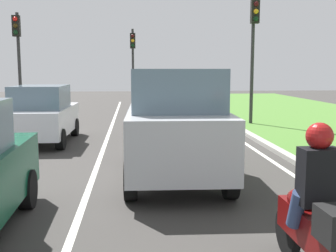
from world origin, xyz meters
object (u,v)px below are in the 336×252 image
at_px(traffic_light_near_right, 254,37).
at_px(traffic_light_far_median, 133,54).
at_px(car_hatchback_far, 43,115).
at_px(traffic_light_overhead_left, 18,47).
at_px(rider_person, 318,175).
at_px(car_suv_ahead, 175,123).
at_px(motorcycle, 317,234).

bearing_deg(traffic_light_near_right, traffic_light_far_median, 118.12).
bearing_deg(car_hatchback_far, traffic_light_overhead_left, 111.57).
height_order(traffic_light_near_right, traffic_light_overhead_left, traffic_light_near_right).
bearing_deg(car_hatchback_far, rider_person, -61.42).
distance_m(car_hatchback_far, traffic_light_near_right, 8.79).
height_order(car_suv_ahead, car_hatchback_far, car_suv_ahead).
xyz_separation_m(rider_person, traffic_light_far_median, (-1.86, 21.50, 1.95)).
distance_m(car_suv_ahead, car_hatchback_far, 5.82).
distance_m(motorcycle, rider_person, 0.62).
distance_m(traffic_light_near_right, traffic_light_far_median, 10.17).
relative_size(traffic_light_near_right, traffic_light_far_median, 1.14).
bearing_deg(car_hatchback_far, traffic_light_near_right, 25.98).
height_order(car_hatchback_far, traffic_light_far_median, traffic_light_far_median).
relative_size(car_suv_ahead, motorcycle, 2.40).
relative_size(car_suv_ahead, rider_person, 3.91).
bearing_deg(car_suv_ahead, traffic_light_overhead_left, 121.10).
relative_size(rider_person, traffic_light_near_right, 0.22).
bearing_deg(motorcycle, traffic_light_far_median, 94.13).
height_order(car_hatchback_far, motorcycle, car_hatchback_far).
xyz_separation_m(motorcycle, rider_person, (-0.00, 0.05, 0.62)).
relative_size(car_suv_ahead, traffic_light_near_right, 0.86).
bearing_deg(motorcycle, traffic_light_near_right, 76.09).
distance_m(car_hatchback_far, traffic_light_far_median, 12.99).
xyz_separation_m(motorcycle, traffic_light_overhead_left, (-6.87, 15.00, 2.67)).
bearing_deg(motorcycle, rider_person, 90.82).
bearing_deg(rider_person, car_suv_ahead, 102.01).
xyz_separation_m(car_suv_ahead, traffic_light_overhead_left, (-5.85, 10.44, 2.07)).
bearing_deg(rider_person, motorcycle, -89.18).
bearing_deg(traffic_light_far_median, traffic_light_near_right, -61.88).
bearing_deg(traffic_light_far_median, rider_person, -85.06).
height_order(car_suv_ahead, traffic_light_overhead_left, traffic_light_overhead_left).
height_order(rider_person, traffic_light_near_right, traffic_light_near_right).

